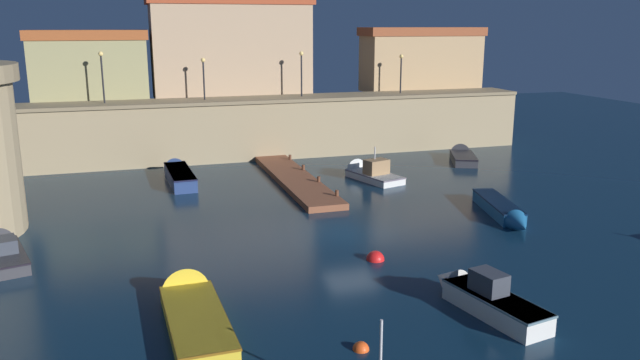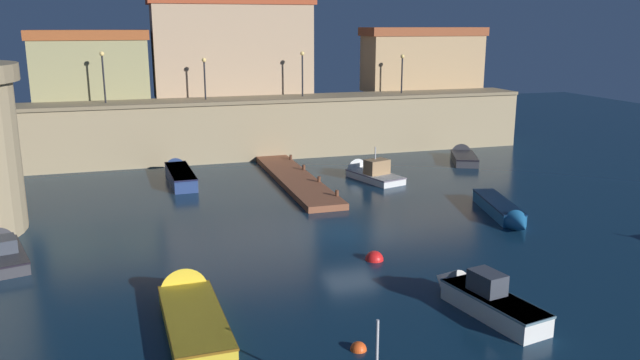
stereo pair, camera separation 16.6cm
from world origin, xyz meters
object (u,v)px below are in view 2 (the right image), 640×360
(mooring_buoy_2, at_px, (358,350))
(moored_boat_1, at_px, (366,172))
(quay_lamp_1, at_px, (204,71))
(moored_boat_4, at_px, (463,156))
(quay_lamp_2, at_px, (302,66))
(moored_boat_5, at_px, (480,296))
(moored_boat_6, at_px, (504,211))
(mooring_buoy_0, at_px, (374,260))
(moored_boat_0, at_px, (189,305))
(moored_boat_7, at_px, (179,173))
(moored_boat_3, at_px, (0,249))
(quay_lamp_0, at_px, (103,69))
(quay_lamp_3, at_px, (402,67))

(mooring_buoy_2, bearing_deg, moored_boat_1, 68.26)
(quay_lamp_1, relative_size, moored_boat_4, 0.58)
(quay_lamp_2, xyz_separation_m, moored_boat_4, (10.72, -5.73, -6.40))
(quay_lamp_1, distance_m, moored_boat_5, 29.78)
(moored_boat_6, distance_m, mooring_buoy_0, 9.46)
(moored_boat_0, xyz_separation_m, mooring_buoy_0, (8.10, 2.86, -0.29))
(quay_lamp_1, height_order, moored_boat_7, quay_lamp_1)
(quay_lamp_1, distance_m, moored_boat_3, 22.03)
(quay_lamp_2, bearing_deg, mooring_buoy_2, -102.38)
(moored_boat_3, height_order, moored_boat_4, moored_boat_3)
(quay_lamp_1, relative_size, moored_boat_6, 0.46)
(quay_lamp_0, height_order, quay_lamp_1, quay_lamp_0)
(quay_lamp_3, relative_size, moored_boat_0, 0.45)
(quay_lamp_3, bearing_deg, moored_boat_3, -146.22)
(moored_boat_7, bearing_deg, moored_boat_0, 174.08)
(moored_boat_6, bearing_deg, quay_lamp_0, -120.97)
(moored_boat_6, bearing_deg, mooring_buoy_0, -53.62)
(quay_lamp_3, distance_m, moored_boat_6, 20.46)
(quay_lamp_0, bearing_deg, moored_boat_3, -103.54)
(quay_lamp_0, bearing_deg, quay_lamp_3, -0.00)
(moored_boat_5, bearing_deg, moored_boat_0, 63.60)
(quay_lamp_0, xyz_separation_m, moored_boat_0, (2.94, -25.86, -6.52))
(moored_boat_4, bearing_deg, moored_boat_6, -178.56)
(quay_lamp_3, bearing_deg, moored_boat_7, -162.11)
(quay_lamp_0, distance_m, moored_boat_0, 26.83)
(moored_boat_6, height_order, mooring_buoy_2, moored_boat_6)
(moored_boat_3, bearing_deg, mooring_buoy_2, -150.39)
(moored_boat_1, height_order, moored_boat_5, moored_boat_1)
(quay_lamp_3, xyz_separation_m, moored_boat_4, (2.52, -5.73, -6.21))
(quay_lamp_3, xyz_separation_m, moored_boat_0, (-19.53, -25.86, -6.23))
(moored_boat_5, xyz_separation_m, moored_boat_7, (-8.49, 22.71, -0.04))
(quay_lamp_3, height_order, moored_boat_4, quay_lamp_3)
(moored_boat_0, bearing_deg, moored_boat_4, -49.41)
(quay_lamp_0, relative_size, moored_boat_1, 0.65)
(mooring_buoy_0, distance_m, mooring_buoy_2, 7.82)
(quay_lamp_1, relative_size, moored_boat_5, 0.56)
(moored_boat_5, height_order, moored_boat_6, moored_boat_5)
(moored_boat_3, height_order, mooring_buoy_0, moored_boat_3)
(moored_boat_7, bearing_deg, quay_lamp_0, 34.29)
(moored_boat_4, relative_size, mooring_buoy_2, 9.92)
(quay_lamp_0, relative_size, quay_lamp_3, 1.16)
(moored_boat_0, bearing_deg, mooring_buoy_0, -72.34)
(moored_boat_6, bearing_deg, moored_boat_7, -117.67)
(moored_boat_0, distance_m, moored_boat_6, 18.03)
(quay_lamp_1, bearing_deg, moored_boat_1, -43.89)
(moored_boat_4, xyz_separation_m, mooring_buoy_0, (-13.96, -17.27, -0.31))
(moored_boat_1, relative_size, moored_boat_4, 1.05)
(quay_lamp_3, xyz_separation_m, moored_boat_3, (-26.78, -17.92, -6.18))
(moored_boat_0, distance_m, moored_boat_3, 10.75)
(quay_lamp_3, distance_m, moored_boat_1, 12.51)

